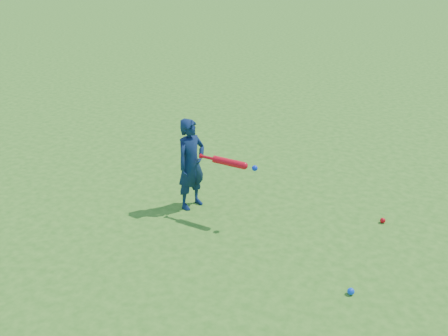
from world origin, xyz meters
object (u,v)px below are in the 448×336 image
at_px(child, 191,164).
at_px(ground_ball_blue, 351,291).
at_px(bat_swing, 231,163).
at_px(ground_ball_red, 383,220).

height_order(child, ground_ball_blue, child).
bearing_deg(child, bat_swing, -81.05).
bearing_deg(bat_swing, ground_ball_blue, -22.49).
bearing_deg(bat_swing, ground_ball_red, 26.35).
bearing_deg(ground_ball_blue, bat_swing, 156.04).
bearing_deg(ground_ball_blue, ground_ball_red, 90.50).
height_order(child, ground_ball_red, child).
xyz_separation_m(child, ground_ball_blue, (2.43, -0.87, -0.59)).
relative_size(ground_ball_red, bat_swing, 0.09).
bearing_deg(ground_ball_red, child, -162.58).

